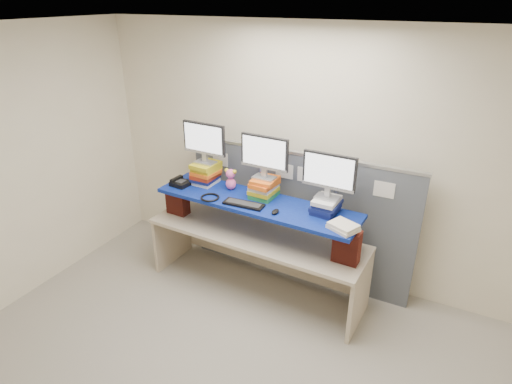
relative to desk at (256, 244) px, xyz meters
The scene contains 18 objects.
room 1.60m from the desk, 78.18° to the right, with size 5.00×4.00×2.80m.
cubicle_partition 0.56m from the desk, 57.54° to the left, with size 2.60×0.06×1.53m.
desk is the anchor object (origin of this frame).
brick_pier_left 1.05m from the desk, behind, with size 0.25×0.13×0.33m, color maroon.
brick_pier_right 1.05m from the desk, ahead, with size 0.25×0.13×0.33m, color maroon.
blue_board 0.50m from the desk, ahead, with size 2.16×0.54×0.04m, color navy.
book_stack_left 0.96m from the desk, 167.99° to the left, with size 0.28×0.32×0.24m.
book_stack_center 0.64m from the desk, 75.46° to the left, with size 0.27×0.32×0.21m.
book_stack_right 0.94m from the desk, ahead, with size 0.26×0.31×0.15m.
monitor_left 1.24m from the desk, 167.97° to the left, with size 0.52×0.15×0.45m.
monitor_center 1.00m from the desk, 73.66° to the left, with size 0.52×0.15×0.45m.
monitor_right 1.17m from the desk, ahead, with size 0.52×0.15×0.45m.
keyboard 0.56m from the desk, 114.41° to the right, with size 0.42×0.16×0.03m.
mouse 0.63m from the desk, 28.44° to the right, with size 0.06×0.11×0.03m, color black.
desk_phone 1.08m from the desk, behind, with size 0.21×0.19×0.08m.
headset 0.72m from the desk, 159.96° to the right, with size 0.20×0.20×0.02m, color black.
plush_toy 0.75m from the desk, 160.58° to the left, with size 0.14×0.10×0.24m.
binder_stack 1.12m from the desk, ahead, with size 0.31×0.28×0.06m.
Camera 1 is at (1.50, -2.15, 3.02)m, focal length 30.00 mm.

